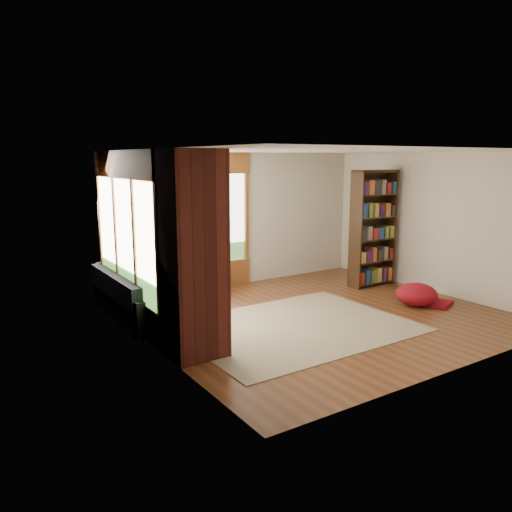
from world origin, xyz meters
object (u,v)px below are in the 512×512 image
brick_chimney (192,255)px  area_rug (295,327)px  sectional_sofa (164,291)px  bookshelf (373,229)px  dog_tan (189,258)px  pouf (416,294)px  dog_brindle (171,271)px

brick_chimney → area_rug: 2.16m
sectional_sofa → bookshelf: 4.24m
bookshelf → dog_tan: bearing=167.9°
brick_chimney → bookshelf: brick_chimney is taller
bookshelf → pouf: bearing=-104.4°
brick_chimney → dog_tan: (0.94, 2.09, -0.50)m
dog_brindle → sectional_sofa: bearing=-19.9°
area_rug → dog_brindle: dog_brindle is taller
brick_chimney → bookshelf: (4.54, 1.31, -0.16)m
brick_chimney → dog_brindle: size_ratio=3.11×
brick_chimney → area_rug: size_ratio=0.77×
sectional_sofa → area_rug: 2.33m
dog_tan → bookshelf: bearing=-53.7°
bookshelf → dog_tan: (-3.60, 0.77, -0.33)m
area_rug → dog_brindle: bearing=132.3°
area_rug → bookshelf: size_ratio=1.48×
bookshelf → dog_brindle: size_ratio=2.71×
dog_tan → pouf: bearing=-75.7°
area_rug → dog_tan: bearing=111.7°
dog_brindle → pouf: bearing=-127.1°
sectional_sofa → pouf: size_ratio=3.14×
pouf → dog_tan: size_ratio=0.65×
sectional_sofa → dog_tan: (0.49, 0.04, 0.50)m
area_rug → dog_tan: dog_tan is taller
sectional_sofa → dog_brindle: 0.64m
area_rug → dog_tan: (-0.78, 1.97, 0.80)m
area_rug → pouf: (2.45, -0.22, 0.20)m
bookshelf → dog_tan: size_ratio=2.11×
bookshelf → sectional_sofa: bearing=169.8°
sectional_sofa → dog_brindle: (-0.05, -0.46, 0.44)m
brick_chimney → bookshelf: bearing=16.1°
dog_brindle → bookshelf: bearing=-106.8°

